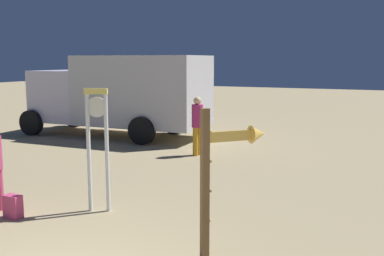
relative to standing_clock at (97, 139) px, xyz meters
The scene contains 5 objects.
standing_clock is the anchor object (origin of this frame).
arrow_sign 2.79m from the standing_clock, 15.74° to the right, with size 0.79×0.81×2.05m.
backpack 1.82m from the standing_clock, 140.71° to the right, with size 0.30×0.22×0.41m.
person_distant 5.09m from the standing_clock, 93.45° to the left, with size 0.32×0.32×1.67m.
box_truck_near 8.07m from the standing_clock, 120.00° to the left, with size 6.60×2.69×2.83m.
Camera 1 is at (3.54, -3.43, 2.67)m, focal length 41.86 mm.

